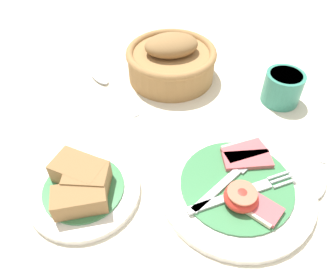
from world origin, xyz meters
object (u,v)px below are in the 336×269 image
object	(u,v)px
bread_basket	(171,60)
bread_plate	(83,187)
sugar_cup	(283,87)
breakfast_plate	(237,186)
teaspoon_by_saucer	(105,83)
teaspoon_near_cup	(320,171)

from	to	relation	value
bread_basket	bread_plate	bearing A→B (deg)	-107.48
sugar_cup	bread_plate	bearing A→B (deg)	-141.21
breakfast_plate	bread_plate	world-z (taller)	bread_plate
breakfast_plate	sugar_cup	xyz separation A→B (m)	(0.10, 0.24, 0.02)
bread_plate	bread_basket	world-z (taller)	bread_basket
bread_basket	teaspoon_by_saucer	distance (m)	0.15
breakfast_plate	teaspoon_by_saucer	world-z (taller)	breakfast_plate
bread_plate	sugar_cup	distance (m)	0.43
sugar_cup	teaspoon_near_cup	world-z (taller)	sugar_cup
sugar_cup	bread_basket	bearing A→B (deg)	165.63
bread_plate	teaspoon_by_saucer	size ratio (longest dim) A/B	1.14
bread_plate	bread_basket	distance (m)	0.35
sugar_cup	teaspoon_near_cup	size ratio (longest dim) A/B	0.41
teaspoon_by_saucer	teaspoon_near_cup	bearing A→B (deg)	-158.07
teaspoon_by_saucer	teaspoon_near_cup	world-z (taller)	same
teaspoon_by_saucer	teaspoon_near_cup	size ratio (longest dim) A/B	0.83
breakfast_plate	teaspoon_by_saucer	distance (m)	0.38
teaspoon_near_cup	breakfast_plate	bearing A→B (deg)	-50.91
breakfast_plate	teaspoon_by_saucer	xyz separation A→B (m)	(-0.28, 0.25, -0.01)
teaspoon_near_cup	teaspoon_by_saucer	bearing A→B (deg)	-96.16
bread_plate	sugar_cup	world-z (taller)	sugar_cup
breakfast_plate	teaspoon_near_cup	bearing A→B (deg)	19.59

